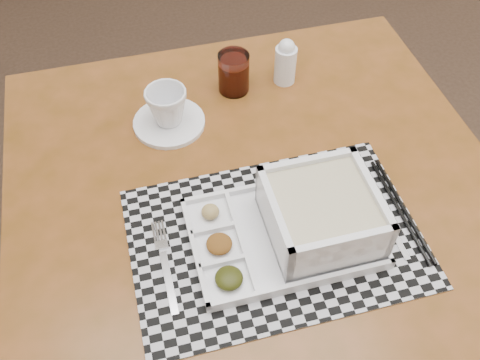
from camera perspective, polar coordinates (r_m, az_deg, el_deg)
name	(u,v)px	position (r m, az deg, el deg)	size (l,w,h in m)	color
dining_table	(258,212)	(1.07, 1.94, -3.46)	(0.95, 0.95, 0.70)	#51330E
placemat	(275,237)	(0.94, 3.77, -6.14)	(0.50, 0.34, 0.00)	#AFAEB6
serving_tray	(310,220)	(0.92, 7.50, -4.25)	(0.32, 0.22, 0.10)	white
fork	(165,263)	(0.92, -7.98, -8.78)	(0.02, 0.19, 0.00)	silver
spoon	(375,198)	(1.02, 14.21, -1.87)	(0.04, 0.18, 0.01)	silver
chopsticks	(402,210)	(1.01, 16.86, -3.05)	(0.02, 0.24, 0.01)	black
saucer	(169,122)	(1.13, -7.56, 6.10)	(0.15, 0.15, 0.01)	white
cup	(167,107)	(1.10, -7.80, 7.77)	(0.09, 0.09, 0.08)	white
juice_glass	(234,74)	(1.18, -0.68, 11.23)	(0.07, 0.07, 0.09)	white
creamer_bottle	(285,62)	(1.20, 4.87, 12.46)	(0.05, 0.05, 0.11)	white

